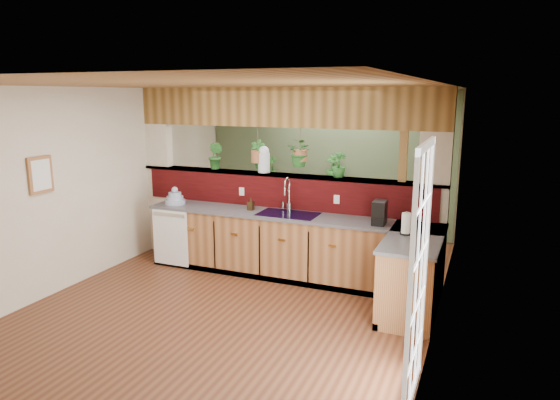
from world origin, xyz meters
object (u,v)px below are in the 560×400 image
at_px(faucet, 288,193).
at_px(glass_jar, 264,159).
at_px(shelving_console, 304,205).
at_px(soap_dispenser, 251,204).
at_px(coffee_maker, 379,214).
at_px(dish_stack, 175,199).
at_px(paper_towel, 406,224).

xyz_separation_m(faucet, glass_jar, (-0.46, 0.22, 0.42)).
bearing_deg(shelving_console, glass_jar, -88.76).
height_order(faucet, glass_jar, glass_jar).
bearing_deg(shelving_console, soap_dispenser, -90.26).
bearing_deg(glass_jar, faucet, -25.58).
bearing_deg(coffee_maker, dish_stack, 178.23).
distance_m(dish_stack, soap_dispenser, 1.21).
height_order(paper_towel, shelving_console, paper_towel).
relative_size(dish_stack, soap_dispenser, 1.64).
bearing_deg(paper_towel, faucet, 161.74).
bearing_deg(paper_towel, coffee_maker, 138.02).
height_order(coffee_maker, paper_towel, coffee_maker).
bearing_deg(faucet, coffee_maker, -9.43).
distance_m(soap_dispenser, shelving_console, 2.30).
relative_size(dish_stack, coffee_maker, 1.00).
distance_m(faucet, glass_jar, 0.66).
distance_m(coffee_maker, shelving_console, 3.03).
bearing_deg(coffee_maker, faucet, 168.87).
relative_size(faucet, dish_stack, 1.62).
bearing_deg(paper_towel, shelving_console, 129.63).
xyz_separation_m(coffee_maker, glass_jar, (-1.79, 0.44, 0.54)).
bearing_deg(dish_stack, glass_jar, 19.21).
distance_m(faucet, dish_stack, 1.74).
relative_size(dish_stack, paper_towel, 1.09).
relative_size(coffee_maker, paper_towel, 1.09).
distance_m(paper_towel, shelving_console, 3.53).
bearing_deg(paper_towel, soap_dispenser, 168.89).
height_order(dish_stack, glass_jar, glass_jar).
bearing_deg(dish_stack, faucet, 7.18).
height_order(dish_stack, paper_towel, paper_towel).
height_order(soap_dispenser, coffee_maker, coffee_maker).
height_order(coffee_maker, shelving_console, coffee_maker).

